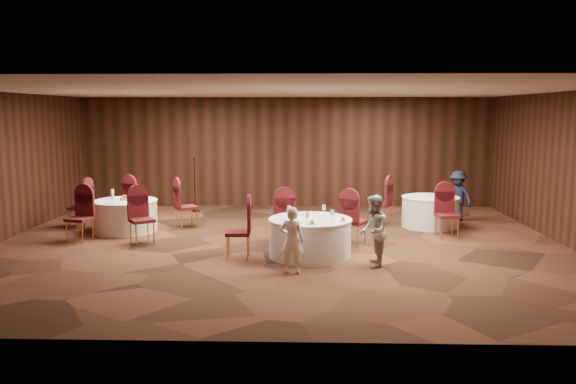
{
  "coord_description": "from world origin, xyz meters",
  "views": [
    {
      "loc": [
        0.55,
        -11.48,
        2.77
      ],
      "look_at": [
        0.2,
        0.2,
        1.1
      ],
      "focal_mm": 35.0,
      "sensor_mm": 36.0,
      "label": 1
    }
  ],
  "objects_px": {
    "woman_b": "(374,231)",
    "table_right": "(430,212)",
    "mic_stand": "(195,196)",
    "man_c": "(458,196)",
    "table_left": "(126,216)",
    "woman_a": "(292,240)",
    "table_main": "(310,237)"
  },
  "relations": [
    {
      "from": "table_right",
      "to": "mic_stand",
      "type": "relative_size",
      "value": 0.9
    },
    {
      "from": "table_left",
      "to": "man_c",
      "type": "xyz_separation_m",
      "value": [
        8.1,
        1.61,
        0.27
      ]
    },
    {
      "from": "woman_a",
      "to": "table_main",
      "type": "bearing_deg",
      "value": -95.32
    },
    {
      "from": "table_left",
      "to": "woman_b",
      "type": "height_order",
      "value": "woman_b"
    },
    {
      "from": "table_main",
      "to": "woman_a",
      "type": "xyz_separation_m",
      "value": [
        -0.32,
        -1.16,
        0.21
      ]
    },
    {
      "from": "table_main",
      "to": "mic_stand",
      "type": "height_order",
      "value": "mic_stand"
    },
    {
      "from": "woman_a",
      "to": "mic_stand",
      "type": "bearing_deg",
      "value": -54.41
    },
    {
      "from": "mic_stand",
      "to": "woman_a",
      "type": "relative_size",
      "value": 1.31
    },
    {
      "from": "mic_stand",
      "to": "man_c",
      "type": "relative_size",
      "value": 1.19
    },
    {
      "from": "mic_stand",
      "to": "woman_b",
      "type": "height_order",
      "value": "mic_stand"
    },
    {
      "from": "table_left",
      "to": "man_c",
      "type": "distance_m",
      "value": 8.26
    },
    {
      "from": "table_right",
      "to": "mic_stand",
      "type": "bearing_deg",
      "value": 162.09
    },
    {
      "from": "table_left",
      "to": "woman_b",
      "type": "relative_size",
      "value": 1.12
    },
    {
      "from": "table_main",
      "to": "man_c",
      "type": "relative_size",
      "value": 1.26
    },
    {
      "from": "table_left",
      "to": "table_right",
      "type": "height_order",
      "value": "same"
    },
    {
      "from": "woman_b",
      "to": "woman_a",
      "type": "bearing_deg",
      "value": -65.63
    },
    {
      "from": "woman_b",
      "to": "table_right",
      "type": "bearing_deg",
      "value": 160.09
    },
    {
      "from": "mic_stand",
      "to": "woman_a",
      "type": "distance_m",
      "value": 6.68
    },
    {
      "from": "table_left",
      "to": "mic_stand",
      "type": "height_order",
      "value": "mic_stand"
    },
    {
      "from": "table_left",
      "to": "table_right",
      "type": "relative_size",
      "value": 1.07
    },
    {
      "from": "table_main",
      "to": "table_left",
      "type": "distance_m",
      "value": 4.78
    },
    {
      "from": "table_main",
      "to": "mic_stand",
      "type": "relative_size",
      "value": 1.06
    },
    {
      "from": "man_c",
      "to": "table_right",
      "type": "bearing_deg",
      "value": -85.16
    },
    {
      "from": "mic_stand",
      "to": "woman_a",
      "type": "bearing_deg",
      "value": -64.62
    },
    {
      "from": "table_left",
      "to": "mic_stand",
      "type": "bearing_deg",
      "value": 68.24
    },
    {
      "from": "table_left",
      "to": "man_c",
      "type": "height_order",
      "value": "man_c"
    },
    {
      "from": "mic_stand",
      "to": "woman_b",
      "type": "bearing_deg",
      "value": -52.23
    },
    {
      "from": "woman_a",
      "to": "woman_b",
      "type": "distance_m",
      "value": 1.53
    },
    {
      "from": "table_main",
      "to": "woman_b",
      "type": "distance_m",
      "value": 1.36
    },
    {
      "from": "woman_a",
      "to": "woman_b",
      "type": "xyz_separation_m",
      "value": [
        1.46,
        0.46,
        0.07
      ]
    },
    {
      "from": "table_left",
      "to": "woman_a",
      "type": "distance_m",
      "value": 5.15
    },
    {
      "from": "woman_a",
      "to": "man_c",
      "type": "height_order",
      "value": "man_c"
    }
  ]
}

